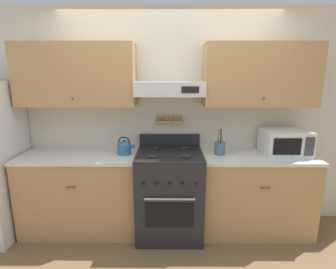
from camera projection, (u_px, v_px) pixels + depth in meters
ground_plane at (169, 245)px, 2.84m from camera, size 16.00×16.00×0.00m
wall_back at (168, 104)px, 3.07m from camera, size 5.20×0.46×2.55m
counter_left at (82, 193)px, 3.04m from camera, size 1.32×0.61×0.92m
counter_right at (255, 193)px, 3.03m from camera, size 1.25×0.61×0.92m
stove_range at (170, 193)px, 2.98m from camera, size 0.72×0.71×1.10m
tea_kettle at (124, 147)px, 2.95m from camera, size 0.20×0.15×0.20m
microwave at (285, 142)px, 2.95m from camera, size 0.49×0.40×0.28m
utensil_crock at (220, 148)px, 2.95m from camera, size 0.12×0.12×0.29m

